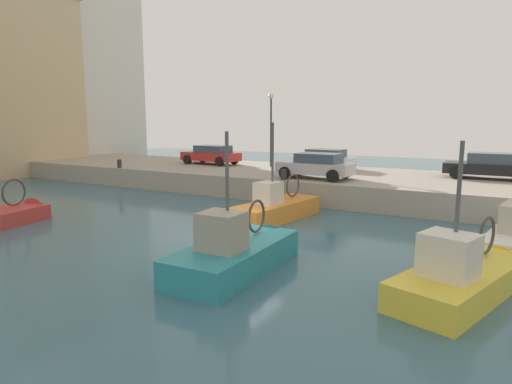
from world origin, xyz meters
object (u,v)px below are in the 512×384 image
at_px(parked_car_silver, 316,166).
at_px(mooring_bollard_north, 119,164).
at_px(fishing_boat_orange, 280,216).
at_px(parked_car_red, 211,154).
at_px(parked_car_black, 490,166).
at_px(fishing_boat_yellow, 467,286).
at_px(parked_car_white, 324,158).
at_px(mooring_bollard_mid, 284,175).
at_px(quay_streetlamp, 271,118).
at_px(fishing_boat_teal, 241,263).

bearing_deg(parked_car_silver, mooring_bollard_north, 96.00).
xyz_separation_m(fishing_boat_orange, parked_car_red, (8.34, 9.72, 1.78)).
bearing_deg(parked_car_black, fishing_boat_yellow, -178.86).
bearing_deg(fishing_boat_yellow, parked_car_white, 33.36).
height_order(parked_car_white, mooring_bollard_mid, parked_car_white).
bearing_deg(mooring_bollard_north, parked_car_white, -61.77).
bearing_deg(quay_streetlamp, fishing_boat_teal, -154.64).
height_order(parked_car_red, mooring_bollard_mid, parked_car_red).
xyz_separation_m(parked_car_silver, mooring_bollard_mid, (-1.39, 1.23, -0.43)).
xyz_separation_m(fishing_boat_yellow, quay_streetlamp, (14.18, 13.27, 4.33)).
height_order(parked_car_white, mooring_bollard_north, parked_car_white).
height_order(fishing_boat_teal, quay_streetlamp, quay_streetlamp).
xyz_separation_m(parked_car_silver, quay_streetlamp, (4.26, 5.02, 2.55)).
relative_size(fishing_boat_yellow, parked_car_black, 1.37).
bearing_deg(fishing_boat_yellow, parked_car_silver, 39.77).
relative_size(fishing_boat_teal, mooring_bollard_mid, 10.06).
relative_size(fishing_boat_teal, quay_streetlamp, 1.15).
distance_m(fishing_boat_yellow, quay_streetlamp, 19.90).
height_order(parked_car_white, quay_streetlamp, quay_streetlamp).
height_order(fishing_boat_yellow, quay_streetlamp, quay_streetlamp).
bearing_deg(quay_streetlamp, parked_car_white, -79.62).
xyz_separation_m(fishing_boat_yellow, mooring_bollard_north, (8.53, 21.48, 1.35)).
height_order(fishing_boat_orange, parked_car_red, fishing_boat_orange).
bearing_deg(parked_car_red, parked_car_white, -80.61).
relative_size(parked_car_black, mooring_bollard_north, 7.85).
height_order(parked_car_black, parked_car_white, parked_car_black).
bearing_deg(parked_car_red, quay_streetlamp, -81.40).
relative_size(fishing_boat_orange, quay_streetlamp, 1.20).
relative_size(parked_car_silver, parked_car_red, 0.93).
xyz_separation_m(parked_car_red, mooring_bollard_north, (-4.98, 3.79, -0.41)).
distance_m(fishing_boat_orange, mooring_bollard_mid, 3.93).
relative_size(parked_car_white, quay_streetlamp, 0.86).
height_order(fishing_boat_yellow, mooring_bollard_mid, fishing_boat_yellow).
height_order(mooring_bollard_mid, quay_streetlamp, quay_streetlamp).
xyz_separation_m(parked_car_silver, mooring_bollard_north, (-1.39, 13.23, -0.43)).
xyz_separation_m(parked_car_white, quay_streetlamp, (-0.64, 3.51, 2.60)).
xyz_separation_m(fishing_boat_teal, parked_car_red, (14.82, 11.76, 1.77)).
relative_size(parked_car_red, mooring_bollard_north, 7.85).
relative_size(fishing_boat_teal, parked_car_white, 1.34).
bearing_deg(fishing_boat_teal, quay_streetlamp, 25.36).
bearing_deg(fishing_boat_orange, mooring_bollard_mid, 24.20).
bearing_deg(fishing_boat_teal, mooring_bollard_mid, 19.83).
bearing_deg(parked_car_silver, parked_car_black, -60.50).
bearing_deg(fishing_boat_orange, fishing_boat_teal, -162.53).
height_order(parked_car_silver, parked_car_black, parked_car_black).
bearing_deg(parked_car_silver, fishing_boat_yellow, -140.23).
distance_m(fishing_boat_yellow, mooring_bollard_mid, 12.82).
xyz_separation_m(parked_car_red, mooring_bollard_mid, (-4.98, -8.21, -0.41)).
bearing_deg(parked_car_black, fishing_boat_teal, 160.26).
relative_size(fishing_boat_teal, parked_car_black, 1.28).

